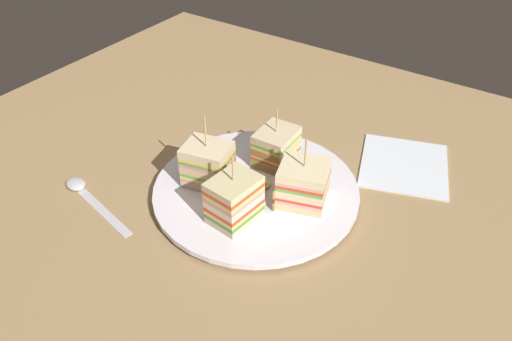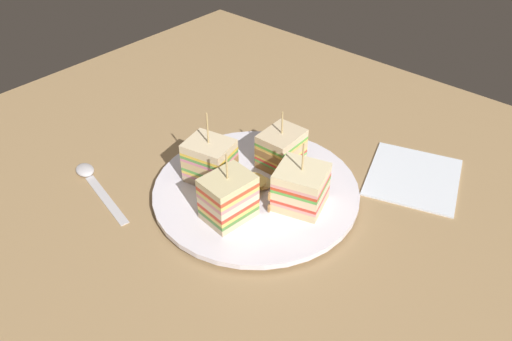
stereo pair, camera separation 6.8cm
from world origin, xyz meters
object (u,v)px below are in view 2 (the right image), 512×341
Objects in this scene: sandwich_wedge_0 at (228,198)px; spoon at (91,178)px; sandwich_wedge_3 at (210,161)px; chip_pile at (248,183)px; sandwich_wedge_1 at (300,187)px; sandwich_wedge_2 at (281,149)px; napkin at (413,176)px; plate at (256,191)px.

spoon is (-21.47, -6.69, -4.16)cm from sandwich_wedge_0.
sandwich_wedge_3 reaches higher than chip_pile.
sandwich_wedge_2 is (-7.55, 5.33, -0.21)cm from sandwich_wedge_1.
sandwich_wedge_0 is 0.92× the size of sandwich_wedge_3.
sandwich_wedge_0 is 1.01× the size of sandwich_wedge_1.
sandwich_wedge_3 reaches higher than napkin.
napkin is (14.74, 18.25, -0.61)cm from plate.
plate is 3.26× the size of sandwich_wedge_2.
sandwich_wedge_3 is at bearing -157.06° from plate.
sandwich_wedge_3 is (-6.17, -2.61, 3.60)cm from plate.
napkin is (20.91, 20.86, -4.21)cm from sandwich_wedge_3.
napkin is (15.26, 19.23, -2.26)cm from chip_pile.
sandwich_wedge_0 reaches higher than spoon.
sandwich_wedge_2 is 28.00cm from spoon.
sandwich_wedge_0 and sandwich_wedge_1 have the same top height.
sandwich_wedge_0 is 9.58cm from sandwich_wedge_1.
napkin is (13.57, 24.85, -4.30)cm from sandwich_wedge_0.
napkin is at bearing 124.41° from sandwich_wedge_2.
spoon is (-19.32, -19.92, -3.68)cm from sandwich_wedge_2.
sandwich_wedge_3 reaches higher than sandwich_wedge_1.
sandwich_wedge_1 is 13.33cm from sandwich_wedge_3.
spoon is 47.15cm from napkin.
sandwich_wedge_2 reaches higher than napkin.
sandwich_wedge_1 is at bearing 17.81° from chip_pile.
sandwich_wedge_3 is 0.69× the size of spoon.
chip_pile reaches higher than napkin.
sandwich_wedge_1 is 0.63× the size of spoon.
sandwich_wedge_1 is 1.34× the size of chip_pile.
sandwich_wedge_2 is at bearing -52.61° from sandwich_wedge_1.
chip_pile is at bearing -135.78° from spoon.
sandwich_wedge_2 is (-2.15, 13.23, -0.48)cm from sandwich_wedge_0.
sandwich_wedge_3 is 1.47× the size of chip_pile.
sandwich_wedge_0 is 22.87cm from spoon.
sandwich_wedge_0 is at bearing 7.15° from sandwich_wedge_2.
sandwich_wedge_1 is 30.83cm from spoon.
sandwich_wedge_1 is (6.57, 1.30, 3.41)cm from plate.
sandwich_wedge_2 is at bearing 98.42° from plate.
sandwich_wedge_3 is (-5.19, -9.24, 0.40)cm from sandwich_wedge_2.
plate is 7.66cm from sandwich_wedge_0.
sandwich_wedge_2 is at bearing -121.81° from spoon.
spoon reaches higher than napkin.
plate is at bearing 6.35° from sandwich_wedge_2.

